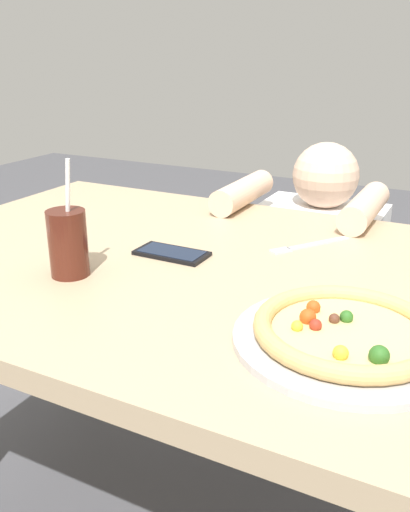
# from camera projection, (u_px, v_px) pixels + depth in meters

# --- Properties ---
(dining_table) EXTENTS (1.28, 0.90, 0.75)m
(dining_table) POSITION_uv_depth(u_px,v_px,m) (183.00, 306.00, 1.15)
(dining_table) COLOR tan
(dining_table) RESTS_ON ground
(pizza_near) EXTENTS (0.33, 0.33, 0.04)m
(pizza_near) POSITION_uv_depth(u_px,v_px,m) (346.00, 333.00, 0.79)
(pizza_near) COLOR #B7B7BC
(pizza_near) RESTS_ON dining_table
(drink_cup_colored) EXTENTS (0.07, 0.07, 0.22)m
(drink_cup_colored) POSITION_uv_depth(u_px,v_px,m) (68.00, 243.00, 1.01)
(drink_cup_colored) COLOR #4C1E14
(drink_cup_colored) RESTS_ON dining_table
(fork) EXTENTS (0.13, 0.18, 0.00)m
(fork) POSITION_uv_depth(u_px,v_px,m) (307.00, 246.00, 1.18)
(fork) COLOR silver
(fork) RESTS_ON dining_table
(cell_phone) EXTENTS (0.15, 0.08, 0.01)m
(cell_phone) POSITION_uv_depth(u_px,v_px,m) (172.00, 253.00, 1.13)
(cell_phone) COLOR black
(cell_phone) RESTS_ON dining_table
(diner_seated) EXTENTS (0.40, 0.51, 0.90)m
(diner_seated) POSITION_uv_depth(u_px,v_px,m) (315.00, 297.00, 1.73)
(diner_seated) COLOR #333847
(diner_seated) RESTS_ON ground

